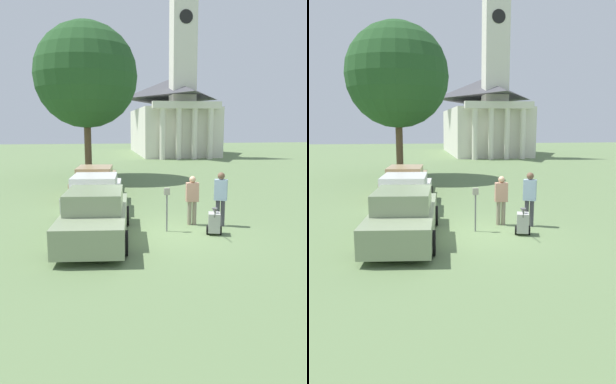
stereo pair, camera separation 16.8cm
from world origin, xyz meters
TOP-DOWN VIEW (x-y plane):
  - ground_plane at (0.00, 0.00)m, footprint 120.00×120.00m
  - parked_car_sage at (-2.28, -0.30)m, footprint 2.28×5.01m
  - parked_car_white at (-2.28, 3.75)m, footprint 2.43×5.20m
  - parked_car_tan at (-2.28, 6.92)m, footprint 2.31×5.25m
  - parking_meter at (-0.04, 0.20)m, footprint 0.18×0.09m
  - person_worker at (0.97, 0.88)m, footprint 0.43×0.25m
  - person_supervisor at (1.87, 0.58)m, footprint 0.47×0.38m
  - equipment_cart at (1.36, -0.36)m, footprint 0.53×1.00m
  - church at (6.80, 33.31)m, footprint 8.32×16.77m
  - shade_tree at (-2.70, 13.05)m, footprint 6.39×6.39m

SIDE VIEW (x-z plane):
  - ground_plane at x=0.00m, z-range 0.00..0.00m
  - equipment_cart at x=1.36m, z-range -0.11..0.89m
  - parked_car_white at x=-2.28m, z-range -0.04..1.38m
  - parked_car_tan at x=-2.28m, z-range -0.04..1.38m
  - parked_car_sage at x=-2.28m, z-range -0.06..1.45m
  - person_worker at x=0.97m, z-range 0.11..1.79m
  - parking_meter at x=-0.04m, z-range 0.27..1.69m
  - person_supervisor at x=1.87m, z-range 0.14..1.97m
  - church at x=6.80m, z-range -6.30..16.70m
  - shade_tree at x=-2.70m, z-range 1.59..11.18m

